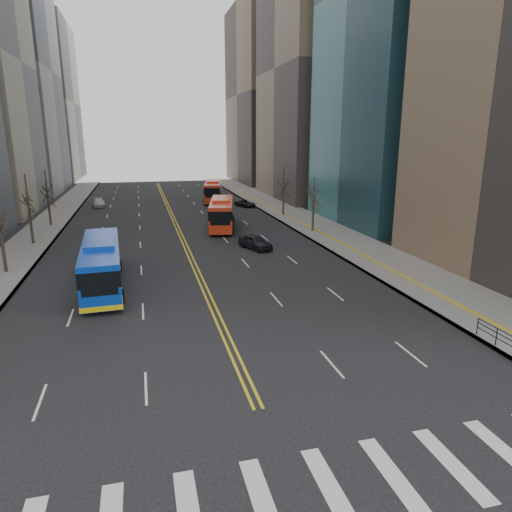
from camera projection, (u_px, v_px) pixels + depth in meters
ground at (297, 495)px, 15.02m from camera, size 220.00×220.00×0.00m
sidewalk_right at (310, 223)px, 61.34m from camera, size 7.00×130.00×0.15m
sidewalk_left at (36, 236)px, 53.23m from camera, size 5.00×130.00×0.15m
crosswalk at (297, 495)px, 15.02m from camera, size 26.70×4.00×0.01m
centerline at (172, 217)px, 66.55m from camera, size 0.55×100.00×0.01m
office_towers at (160, 55)px, 73.12m from camera, size 83.00×134.00×58.00m
street_trees at (111, 205)px, 44.44m from camera, size 35.20×47.20×7.60m
blue_bus at (101, 263)px, 35.23m from camera, size 3.45×13.03×3.74m
red_bus_near at (222, 212)px, 58.08m from camera, size 5.17×12.32×3.79m
red_bus_far at (213, 190)px, 81.69m from camera, size 4.97×12.14×3.74m
car_dark_mid at (255, 242)px, 47.47m from camera, size 3.28×4.75×1.50m
car_silver at (99, 203)px, 75.68m from camera, size 2.47×4.81×1.33m
car_dark_far at (245, 203)px, 75.81m from camera, size 3.36×4.43×1.12m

